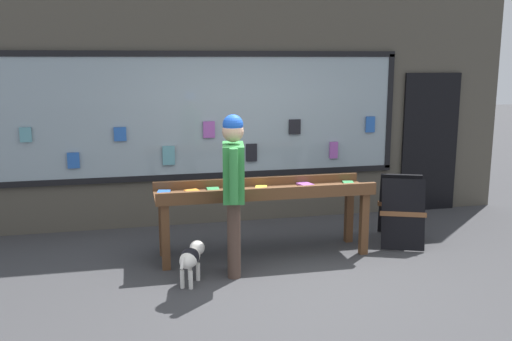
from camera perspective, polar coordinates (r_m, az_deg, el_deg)
The scene contains 6 objects.
ground_plane at distance 6.16m, azimuth 2.63°, elevation -10.87°, with size 40.00×40.00×0.00m, color #38383A.
shopfront_facade at distance 8.05m, azimuth -1.92°, elevation 7.80°, with size 8.13×0.29×3.74m.
display_table_main at distance 6.71m, azimuth 0.76°, elevation -2.64°, with size 2.55×0.65×0.89m.
person_browsing at distance 6.01m, azimuth -2.28°, elevation -1.15°, with size 0.30×0.67×1.74m.
small_dog at distance 6.02m, azimuth -6.51°, elevation -8.62°, with size 0.35×0.54×0.40m.
sandwich_board_sign at distance 7.46m, azimuth 14.31°, elevation -3.75°, with size 0.77×0.91×0.85m.
Camera 1 is at (-1.55, -5.50, 2.31)m, focal length 40.00 mm.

